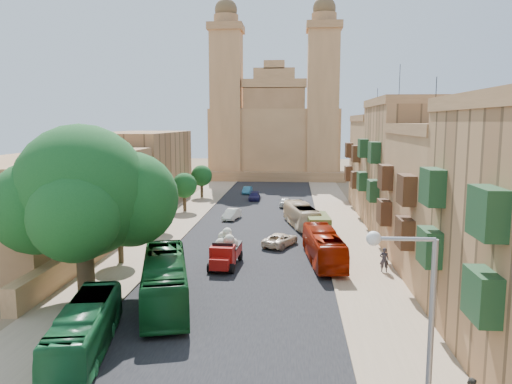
# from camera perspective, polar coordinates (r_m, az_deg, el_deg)

# --- Properties ---
(ground) EXTENTS (260.00, 260.00, 0.00)m
(ground) POSITION_cam_1_polar(r_m,az_deg,el_deg) (29.25, -4.03, -14.99)
(ground) COLOR brown
(road_surface) EXTENTS (14.00, 140.00, 0.01)m
(road_surface) POSITION_cam_1_polar(r_m,az_deg,el_deg) (57.91, 0.30, -3.37)
(road_surface) COLOR black
(road_surface) RESTS_ON ground
(sidewalk_east) EXTENTS (5.00, 140.00, 0.01)m
(sidewalk_east) POSITION_cam_1_polar(r_m,az_deg,el_deg) (58.03, 9.72, -3.46)
(sidewalk_east) COLOR #997F64
(sidewalk_east) RESTS_ON ground
(sidewalk_west) EXTENTS (5.00, 140.00, 0.01)m
(sidewalk_west) POSITION_cam_1_polar(r_m,az_deg,el_deg) (59.33, -8.90, -3.19)
(sidewalk_west) COLOR #997F64
(sidewalk_west) RESTS_ON ground
(kerb_east) EXTENTS (0.25, 140.00, 0.12)m
(kerb_east) POSITION_cam_1_polar(r_m,az_deg,el_deg) (57.83, 7.25, -3.39)
(kerb_east) COLOR #997F64
(kerb_east) RESTS_ON ground
(kerb_west) EXTENTS (0.25, 140.00, 0.12)m
(kerb_west) POSITION_cam_1_polar(r_m,az_deg,el_deg) (58.80, -6.53, -3.19)
(kerb_west) COLOR #997F64
(kerb_west) RESTS_ON ground
(townhouse_b) EXTENTS (9.00, 14.00, 14.90)m
(townhouse_b) POSITION_cam_1_polar(r_m,az_deg,el_deg) (39.89, 21.71, -0.87)
(townhouse_b) COLOR #A37449
(townhouse_b) RESTS_ON ground
(townhouse_c) EXTENTS (9.00, 14.00, 17.40)m
(townhouse_c) POSITION_cam_1_polar(r_m,az_deg,el_deg) (53.18, 17.34, 2.77)
(townhouse_c) COLOR #AE7C4F
(townhouse_c) RESTS_ON ground
(townhouse_d) EXTENTS (9.00, 14.00, 15.90)m
(townhouse_d) POSITION_cam_1_polar(r_m,az_deg,el_deg) (66.91, 14.65, 3.23)
(townhouse_d) COLOR #A37449
(townhouse_d) RESTS_ON ground
(west_wall) EXTENTS (1.00, 40.00, 1.80)m
(west_wall) POSITION_cam_1_polar(r_m,az_deg,el_deg) (50.58, -14.84, -4.27)
(west_wall) COLOR #A37449
(west_wall) RESTS_ON ground
(west_building_low) EXTENTS (10.00, 28.00, 8.40)m
(west_building_low) POSITION_cam_1_polar(r_m,az_deg,el_deg) (50.29, -21.66, -0.82)
(west_building_low) COLOR olive
(west_building_low) RESTS_ON ground
(west_building_mid) EXTENTS (10.00, 22.00, 10.00)m
(west_building_mid) POSITION_cam_1_polar(r_m,az_deg,el_deg) (74.26, -12.91, 2.84)
(west_building_mid) COLOR #AE7C4F
(west_building_mid) RESTS_ON ground
(church) EXTENTS (28.00, 22.50, 36.30)m
(church) POSITION_cam_1_polar(r_m,az_deg,el_deg) (105.34, 2.20, 6.95)
(church) COLOR #A37449
(church) RESTS_ON ground
(ficus_tree) EXTENTS (11.33, 10.43, 11.33)m
(ficus_tree) POSITION_cam_1_polar(r_m,az_deg,el_deg) (33.78, -19.10, -0.47)
(ficus_tree) COLOR #3B2D1D
(ficus_tree) RESTS_ON ground
(street_tree_a) EXTENTS (3.01, 3.01, 4.62)m
(street_tree_a) POSITION_cam_1_polar(r_m,az_deg,el_deg) (41.93, -15.30, -3.74)
(street_tree_a) COLOR #3B2D1D
(street_tree_a) RESTS_ON ground
(street_tree_b) EXTENTS (3.09, 3.09, 4.75)m
(street_tree_b) POSITION_cam_1_polar(r_m,az_deg,el_deg) (53.18, -10.98, -1.06)
(street_tree_b) COLOR #3B2D1D
(street_tree_b) RESTS_ON ground
(street_tree_c) EXTENTS (3.23, 3.23, 4.97)m
(street_tree_c) POSITION_cam_1_polar(r_m,az_deg,el_deg) (64.69, -8.18, 0.73)
(street_tree_c) COLOR #3B2D1D
(street_tree_c) RESTS_ON ground
(street_tree_d) EXTENTS (3.21, 3.21, 4.94)m
(street_tree_d) POSITION_cam_1_polar(r_m,az_deg,el_deg) (76.37, -6.24, 1.85)
(street_tree_d) COLOR #3B2D1D
(street_tree_d) RESTS_ON ground
(streetlamp) EXTENTS (2.11, 0.44, 8.22)m
(streetlamp) POSITION_cam_1_polar(r_m,az_deg,el_deg) (16.32, 17.71, -14.78)
(streetlamp) COLOR gray
(streetlamp) RESTS_ON ground
(red_truck) EXTENTS (2.30, 5.20, 2.97)m
(red_truck) POSITION_cam_1_polar(r_m,az_deg,el_deg) (39.98, -3.51, -6.66)
(red_truck) COLOR #A3100C
(red_truck) RESTS_ON ground
(olive_pickup) EXTENTS (2.55, 5.09, 2.05)m
(olive_pickup) POSITION_cam_1_polar(r_m,az_deg,el_deg) (51.22, 7.07, -3.80)
(olive_pickup) COLOR #4B5720
(olive_pickup) RESTS_ON ground
(bus_green_south) EXTENTS (3.66, 9.26, 2.52)m
(bus_green_south) POSITION_cam_1_polar(r_m,az_deg,el_deg) (26.96, -18.95, -14.58)
(bus_green_south) COLOR #1A6433
(bus_green_south) RESTS_ON ground
(bus_green_north) EXTENTS (5.30, 11.44, 3.10)m
(bus_green_north) POSITION_cam_1_polar(r_m,az_deg,el_deg) (32.33, -10.38, -9.90)
(bus_green_north) COLOR #124F21
(bus_green_north) RESTS_ON ground
(bus_red_east) EXTENTS (3.24, 9.85, 2.69)m
(bus_red_east) POSITION_cam_1_polar(r_m,az_deg,el_deg) (41.20, 7.73, -6.22)
(bus_red_east) COLOR #931703
(bus_red_east) RESTS_ON ground
(bus_cream_east) EXTENTS (4.10, 9.43, 2.56)m
(bus_cream_east) POSITION_cam_1_polar(r_m,az_deg,el_deg) (54.90, 5.20, -2.68)
(bus_cream_east) COLOR beige
(bus_cream_east) RESTS_ON ground
(car_blue_a) EXTENTS (1.44, 3.23, 1.08)m
(car_blue_a) POSITION_cam_1_polar(r_m,az_deg,el_deg) (44.15, -3.17, -6.28)
(car_blue_a) COLOR #5689CC
(car_blue_a) RESTS_ON ground
(car_white_a) EXTENTS (2.04, 3.96, 1.24)m
(car_white_a) POSITION_cam_1_polar(r_m,az_deg,el_deg) (59.00, -2.79, -2.56)
(car_white_a) COLOR white
(car_white_a) RESTS_ON ground
(car_cream) EXTENTS (3.69, 4.89, 1.23)m
(car_cream) POSITION_cam_1_polar(r_m,az_deg,el_deg) (46.48, 2.81, -5.45)
(car_cream) COLOR beige
(car_cream) RESTS_ON ground
(car_dkblue) EXTENTS (1.66, 3.94, 1.13)m
(car_dkblue) POSITION_cam_1_polar(r_m,az_deg,el_deg) (73.51, -0.19, -0.49)
(car_dkblue) COLOR #19174A
(car_dkblue) RESTS_ON ground
(car_white_b) EXTENTS (1.61, 3.82, 1.29)m
(car_white_b) POSITION_cam_1_polar(r_m,az_deg,el_deg) (67.85, 3.36, -1.15)
(car_white_b) COLOR silver
(car_white_b) RESTS_ON ground
(car_blue_b) EXTENTS (1.44, 3.54, 1.14)m
(car_blue_b) POSITION_cam_1_polar(r_m,az_deg,el_deg) (79.98, -1.01, 0.20)
(car_blue_b) COLOR teal
(car_blue_b) RESTS_ON ground
(pedestrian_a) EXTENTS (0.76, 0.56, 1.91)m
(pedestrian_a) POSITION_cam_1_polar(r_m,az_deg,el_deg) (39.75, 14.44, -7.52)
(pedestrian_a) COLOR #2C292F
(pedestrian_a) RESTS_ON ground
(pedestrian_c) EXTENTS (0.44, 0.97, 1.63)m
(pedestrian_c) POSITION_cam_1_polar(r_m,az_deg,el_deg) (44.79, 8.74, -5.79)
(pedestrian_c) COLOR #333236
(pedestrian_c) RESTS_ON ground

